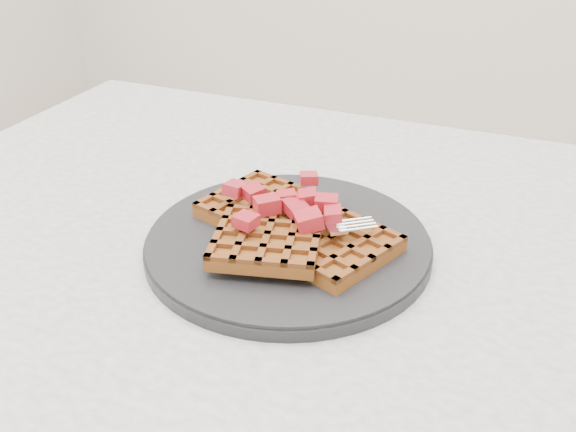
# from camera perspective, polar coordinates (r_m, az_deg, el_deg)

# --- Properties ---
(table) EXTENTS (1.20, 0.80, 0.75)m
(table) POSITION_cam_1_polar(r_m,az_deg,el_deg) (0.73, 6.36, -11.56)
(table) COLOR silver
(table) RESTS_ON ground
(plate) EXTENTS (0.30, 0.30, 0.02)m
(plate) POSITION_cam_1_polar(r_m,az_deg,el_deg) (0.67, 0.00, -2.39)
(plate) COLOR black
(plate) RESTS_ON table
(waffles) EXTENTS (0.23, 0.20, 0.03)m
(waffles) POSITION_cam_1_polar(r_m,az_deg,el_deg) (0.65, -0.11, -1.12)
(waffles) COLOR brown
(waffles) RESTS_ON plate
(strawberry_pile) EXTENTS (0.15, 0.15, 0.02)m
(strawberry_pile) POSITION_cam_1_polar(r_m,az_deg,el_deg) (0.64, 0.00, 1.08)
(strawberry_pile) COLOR #90000D
(strawberry_pile) RESTS_ON waffles
(fork) EXTENTS (0.16, 0.13, 0.02)m
(fork) POSITION_cam_1_polar(r_m,az_deg,el_deg) (0.63, 1.43, -2.99)
(fork) COLOR silver
(fork) RESTS_ON plate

